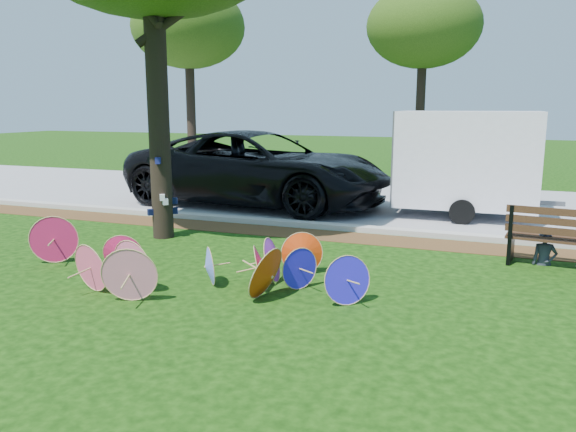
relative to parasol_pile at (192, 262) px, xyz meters
name	(u,v)px	position (x,y,z in m)	size (l,w,h in m)	color
ground	(208,299)	(0.53, -0.46, -0.38)	(90.00, 90.00, 0.00)	black
mulch_strip	(306,234)	(0.53, 4.04, -0.38)	(90.00, 1.00, 0.01)	#472D16
curb	(316,225)	(0.53, 4.74, -0.32)	(90.00, 0.30, 0.12)	#B7B5AD
street	(358,200)	(0.53, 8.89, -0.38)	(90.00, 8.00, 0.01)	gray
parasol_pile	(192,262)	(0.00, 0.00, 0.00)	(6.19, 2.60, 0.86)	#271DDB
black_van	(258,168)	(-1.95, 7.15, 0.66)	(3.46, 7.50, 2.08)	black
cargo_trailer	(467,159)	(3.65, 7.39, 1.09)	(3.35, 2.12, 2.95)	white
park_bench	(569,238)	(5.61, 3.16, 0.15)	(2.05, 0.78, 1.07)	black
person_left	(547,232)	(5.26, 3.21, 0.22)	(0.44, 0.29, 1.20)	#313643
bg_trees	(440,20)	(2.14, 14.10, 5.39)	(23.80, 7.46, 7.40)	black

